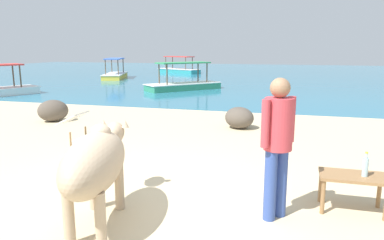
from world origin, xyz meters
The scene contains 12 objects.
sand_beach centered at (0.00, 0.00, 0.02)m, with size 18.00×14.00×0.04m, color #CCB78E.
water_surface centered at (0.00, 22.00, 0.00)m, with size 60.00×36.00×0.03m, color teal.
cow centered at (-0.17, -0.50, 0.76)m, with size 0.92×1.96×1.09m.
low_bench_table centered at (2.60, 0.59, 0.42)m, with size 0.76×0.44×0.45m.
bottle centered at (2.72, 0.58, 0.61)m, with size 0.07×0.07×0.30m.
deck_chair_near centered at (-2.16, 2.31, 0.42)m, with size 0.78×0.57×0.68m.
person_standing centered at (1.72, 0.16, 0.99)m, with size 0.35×0.42×1.62m.
shore_rock_large centered at (0.66, 4.76, 0.30)m, with size 0.72×0.62×0.52m, color brown.
shore_rock_medium centered at (-4.23, 4.29, 0.33)m, with size 0.78×0.55×0.58m, color brown.
boat_green centered at (-3.08, 12.49, 0.29)m, with size 3.32×3.49×1.29m.
boat_teal centered at (-6.77, 23.57, 0.29)m, with size 3.80×2.67×1.29m.
boat_yellow centered at (-9.19, 17.47, 0.29)m, with size 2.22×3.85×1.29m.
Camera 1 is at (1.84, -3.85, 1.98)m, focal length 33.82 mm.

